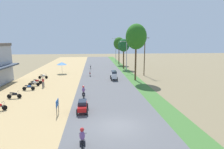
{
  "coord_description": "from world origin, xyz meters",
  "views": [
    {
      "loc": [
        -1.98,
        -15.19,
        7.38
      ],
      "look_at": [
        0.94,
        14.49,
        1.99
      ],
      "focal_mm": 30.52,
      "sensor_mm": 36.0,
      "label": 1
    }
  ],
  "objects": [
    {
      "name": "streetlamp_near",
      "position": [
        5.8,
        28.92,
        4.24
      ],
      "size": [
        3.16,
        0.2,
        7.18
      ],
      "color": "gray",
      "rests_on": "median_strip"
    },
    {
      "name": "parked_motorbike_second",
      "position": [
        -12.09,
        9.31,
        0.55
      ],
      "size": [
        1.8,
        0.54,
        0.94
      ],
      "color": "black",
      "rests_on": "dirt_shoulder"
    },
    {
      "name": "utility_pole_near",
      "position": [
        8.69,
        23.75,
        4.36
      ],
      "size": [
        1.8,
        0.2,
        8.35
      ],
      "color": "brown",
      "rests_on": "ground"
    },
    {
      "name": "parked_motorbike_third",
      "position": [
        -11.58,
        13.25,
        0.55
      ],
      "size": [
        1.8,
        0.54,
        0.94
      ],
      "color": "black",
      "rests_on": "dirt_shoulder"
    },
    {
      "name": "car_sedan_red",
      "position": [
        -3.18,
        3.69,
        0.74
      ],
      "size": [
        1.1,
        2.26,
        1.19
      ],
      "color": "red",
      "rests_on": "road_strip"
    },
    {
      "name": "median_tree_second",
      "position": [
        5.82,
        33.48,
        6.05
      ],
      "size": [
        2.98,
        2.98,
        7.68
      ],
      "color": "#4C351E",
      "rests_on": "median_strip"
    },
    {
      "name": "motorbike_ahead_second",
      "position": [
        -3.3,
        8.5,
        0.86
      ],
      "size": [
        0.54,
        1.8,
        1.66
      ],
      "color": "black",
      "rests_on": "road_strip"
    },
    {
      "name": "parked_motorbike_fourth",
      "position": [
        -11.6,
        15.94,
        0.55
      ],
      "size": [
        1.8,
        0.54,
        0.94
      ],
      "color": "black",
      "rests_on": "dirt_shoulder"
    },
    {
      "name": "parked_motorbike_sixth",
      "position": [
        -11.69,
        22.04,
        0.55
      ],
      "size": [
        1.8,
        0.54,
        0.94
      ],
      "color": "black",
      "rests_on": "dirt_shoulder"
    },
    {
      "name": "median_strip",
      "position": [
        5.7,
        0.0,
        0.03
      ],
      "size": [
        2.4,
        140.0,
        0.06
      ],
      "primitive_type": "cube",
      "color": "#3D6B2D",
      "rests_on": "ground"
    },
    {
      "name": "median_tree_third",
      "position": [
        5.82,
        42.35,
        6.4
      ],
      "size": [
        3.3,
        3.3,
        8.21
      ],
      "color": "#4C351E",
      "rests_on": "median_strip"
    },
    {
      "name": "parked_motorbike_fifth",
      "position": [
        -11.58,
        17.4,
        0.55
      ],
      "size": [
        1.8,
        0.54,
        0.94
      ],
      "color": "black",
      "rests_on": "dirt_shoulder"
    },
    {
      "name": "street_signboard",
      "position": [
        -5.64,
        3.37,
        1.11
      ],
      "size": [
        0.06,
        1.3,
        1.5
      ],
      "color": "#262628",
      "rests_on": "dirt_shoulder"
    },
    {
      "name": "motorbike_ahead_third",
      "position": [
        -2.72,
        23.81,
        0.57
      ],
      "size": [
        0.54,
        1.8,
        0.94
      ],
      "color": "black",
      "rests_on": "road_strip"
    },
    {
      "name": "road_strip",
      "position": [
        0.0,
        0.0,
        0.04
      ],
      "size": [
        9.0,
        140.0,
        0.08
      ],
      "primitive_type": "cube",
      "color": "#565659",
      "rests_on": "ground"
    },
    {
      "name": "streetlamp_mid",
      "position": [
        5.8,
        50.43,
        4.7
      ],
      "size": [
        3.16,
        0.2,
        8.08
      ],
      "color": "gray",
      "rests_on": "median_strip"
    },
    {
      "name": "car_van_white",
      "position": [
        1.78,
        19.53,
        1.02
      ],
      "size": [
        1.19,
        2.41,
        1.67
      ],
      "color": "silver",
      "rests_on": "road_strip"
    },
    {
      "name": "ground_plane",
      "position": [
        0.0,
        0.0,
        0.0
      ],
      "size": [
        180.0,
        180.0,
        0.0
      ],
      "primitive_type": "plane",
      "color": "#7A6B4C"
    },
    {
      "name": "vendor_umbrella",
      "position": [
        -8.97,
        27.58,
        2.31
      ],
      "size": [
        2.2,
        2.2,
        2.52
      ],
      "color": "#99999E",
      "rests_on": "dirt_shoulder"
    },
    {
      "name": "motorbike_foreground_rider",
      "position": [
        -2.8,
        -3.34,
        0.86
      ],
      "size": [
        0.54,
        1.8,
        1.66
      ],
      "color": "black",
      "rests_on": "road_strip"
    },
    {
      "name": "motorbike_ahead_fourth",
      "position": [
        -2.73,
        33.91,
        0.57
      ],
      "size": [
        0.54,
        1.8,
        0.94
      ],
      "color": "black",
      "rests_on": "road_strip"
    },
    {
      "name": "median_tree_nearest",
      "position": [
        5.72,
        18.91,
        7.97
      ],
      "size": [
        3.77,
        3.77,
        10.23
      ],
      "color": "#4C351E",
      "rests_on": "median_strip"
    },
    {
      "name": "pedestrian_on_shoulder",
      "position": [
        -9.92,
        14.96,
        0.96
      ],
      "size": [
        0.41,
        0.32,
        1.62
      ],
      "color": "#33333D",
      "rests_on": "dirt_shoulder"
    }
  ]
}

